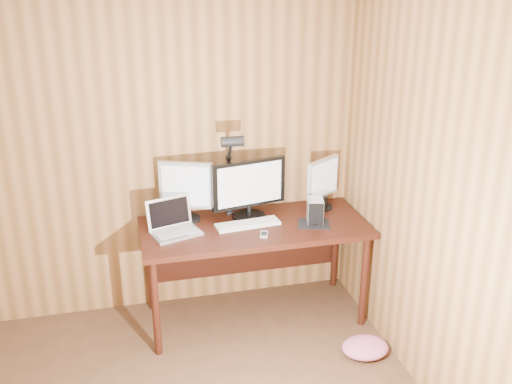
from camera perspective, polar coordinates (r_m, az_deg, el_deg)
name	(u,v)px	position (r m, az deg, el deg)	size (l,w,h in m)	color
room_shell	(117,301)	(2.28, -13.71, -10.56)	(4.00, 4.00, 4.00)	#4E321E
desk	(252,236)	(4.16, -0.40, -4.45)	(1.60, 0.70, 0.75)	black
monitor_center	(249,188)	(4.08, -0.71, 0.36)	(0.56, 0.24, 0.44)	black
monitor_left	(186,190)	(4.07, -6.98, 0.24)	(0.37, 0.18, 0.44)	black
monitor_right	(323,182)	(4.29, 6.70, 0.98)	(0.30, 0.22, 0.39)	black
laptop	(173,224)	(3.96, -8.30, -3.21)	(0.38, 0.33, 0.23)	silver
keyboard	(248,224)	(4.04, -0.83, -3.21)	(0.47, 0.19, 0.02)	white
mousepad	(314,224)	(4.08, 5.77, -3.20)	(0.22, 0.18, 0.00)	black
mouse	(314,221)	(4.07, 5.79, -2.93)	(0.07, 0.11, 0.04)	black
hard_drive	(315,211)	(4.08, 5.93, -1.88)	(0.14, 0.18, 0.18)	silver
phone	(264,234)	(3.89, 0.81, -4.25)	(0.08, 0.11, 0.01)	silver
speaker	(324,204)	(4.30, 6.86, -1.18)	(0.04, 0.04, 0.11)	black
desk_lamp	(231,163)	(4.02, -2.53, 2.88)	(0.15, 0.22, 0.67)	black
fabric_pile	(365,348)	(4.06, 10.86, -15.04)	(0.32, 0.26, 0.10)	#C86084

